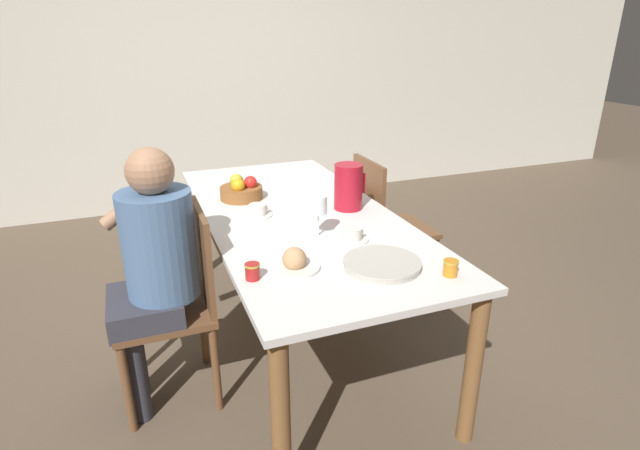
{
  "coord_description": "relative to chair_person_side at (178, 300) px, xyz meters",
  "views": [
    {
      "loc": [
        -0.76,
        -2.28,
        1.62
      ],
      "look_at": [
        0.0,
        -0.31,
        0.78
      ],
      "focal_mm": 28.0,
      "sensor_mm": 36.0,
      "label": 1
    }
  ],
  "objects": [
    {
      "name": "ground_plane",
      "position": [
        0.65,
        0.23,
        -0.49
      ],
      "size": [
        20.0,
        20.0,
        0.0
      ],
      "primitive_type": "plane",
      "color": "brown"
    },
    {
      "name": "wall_back",
      "position": [
        0.65,
        2.76,
        0.81
      ],
      "size": [
        10.0,
        0.06,
        2.6
      ],
      "color": "beige",
      "rests_on": "ground_plane"
    },
    {
      "name": "dining_table",
      "position": [
        0.65,
        0.23,
        0.16
      ],
      "size": [
        0.92,
        2.05,
        0.73
      ],
      "color": "silver",
      "rests_on": "ground_plane"
    },
    {
      "name": "chair_person_side",
      "position": [
        0.0,
        0.0,
        0.0
      ],
      "size": [
        0.42,
        0.42,
        0.91
      ],
      "rotation": [
        0.0,
        0.0,
        1.57
      ],
      "color": "brown",
      "rests_on": "ground_plane"
    },
    {
      "name": "chair_opposite",
      "position": [
        1.3,
        0.48,
        0.0
      ],
      "size": [
        0.42,
        0.42,
        0.91
      ],
      "rotation": [
        0.0,
        0.0,
        -1.57
      ],
      "color": "brown",
      "rests_on": "ground_plane"
    },
    {
      "name": "person_seated",
      "position": [
        -0.09,
        -0.04,
        0.22
      ],
      "size": [
        0.39,
        0.41,
        1.19
      ],
      "rotation": [
        0.0,
        0.0,
        1.57
      ],
      "color": "#33333D",
      "rests_on": "ground_plane"
    },
    {
      "name": "red_pitcher",
      "position": [
        0.92,
        0.21,
        0.37
      ],
      "size": [
        0.17,
        0.15,
        0.24
      ],
      "color": "#A31423",
      "rests_on": "dining_table"
    },
    {
      "name": "wine_glass_water",
      "position": [
        0.64,
        -0.09,
        0.39
      ],
      "size": [
        0.08,
        0.08,
        0.19
      ],
      "color": "white",
      "rests_on": "dining_table"
    },
    {
      "name": "teacup_near_person",
      "position": [
        0.76,
        -0.19,
        0.27
      ],
      "size": [
        0.15,
        0.15,
        0.06
      ],
      "color": "silver",
      "rests_on": "dining_table"
    },
    {
      "name": "teacup_across",
      "position": [
        0.45,
        0.28,
        0.27
      ],
      "size": [
        0.15,
        0.15,
        0.06
      ],
      "color": "silver",
      "rests_on": "dining_table"
    },
    {
      "name": "serving_tray",
      "position": [
        0.76,
        -0.47,
        0.26
      ],
      "size": [
        0.31,
        0.31,
        0.03
      ],
      "color": "#B7B2A8",
      "rests_on": "dining_table"
    },
    {
      "name": "bread_plate",
      "position": [
        0.43,
        -0.36,
        0.28
      ],
      "size": [
        0.2,
        0.2,
        0.1
      ],
      "color": "silver",
      "rests_on": "dining_table"
    },
    {
      "name": "jam_jar_amber",
      "position": [
        0.26,
        -0.39,
        0.28
      ],
      "size": [
        0.06,
        0.06,
        0.06
      ],
      "color": "#A81E1E",
      "rests_on": "dining_table"
    },
    {
      "name": "jam_jar_red",
      "position": [
        0.97,
        -0.63,
        0.28
      ],
      "size": [
        0.06,
        0.06,
        0.06
      ],
      "color": "#C67A1E",
      "rests_on": "dining_table"
    },
    {
      "name": "fruit_bowl",
      "position": [
        0.43,
        0.57,
        0.29
      ],
      "size": [
        0.23,
        0.23,
        0.13
      ],
      "color": "brown",
      "rests_on": "dining_table"
    }
  ]
}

